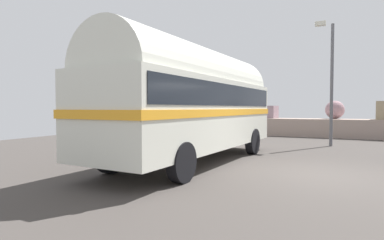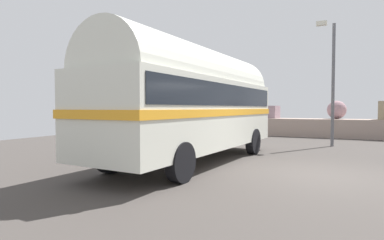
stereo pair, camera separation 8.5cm
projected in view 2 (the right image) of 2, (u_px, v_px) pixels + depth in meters
ground at (318, 175)px, 8.16m from camera, size 32.00×26.00×0.02m
breakwater at (334, 126)px, 18.72m from camera, size 31.36×2.07×2.21m
vintage_coach at (194, 99)px, 10.03m from camera, size 3.01×8.73×3.70m
lamp_post at (331, 77)px, 14.07m from camera, size 0.77×0.82×5.56m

